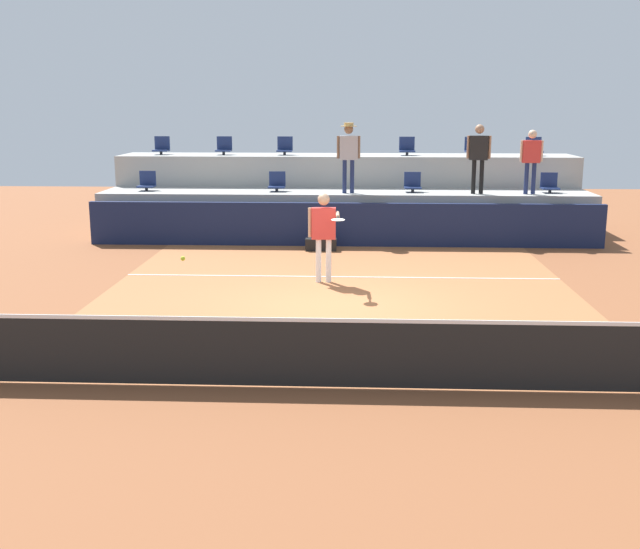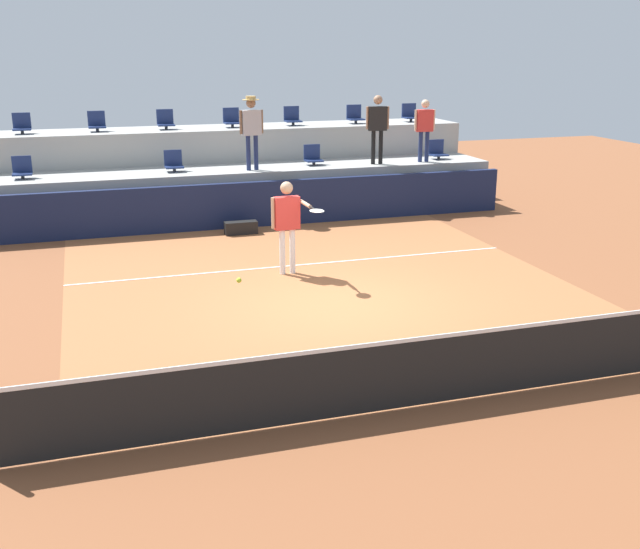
# 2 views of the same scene
# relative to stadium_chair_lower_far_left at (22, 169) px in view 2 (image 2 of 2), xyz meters

# --- Properties ---
(ground_plane) EXTENTS (40.00, 40.00, 0.00)m
(ground_plane) POSITION_rel_stadium_chair_lower_far_left_xyz_m (5.34, -7.23, -1.46)
(ground_plane) COLOR brown
(court_inner_paint) EXTENTS (9.00, 10.00, 0.01)m
(court_inner_paint) POSITION_rel_stadium_chair_lower_far_left_xyz_m (5.34, -6.23, -1.46)
(court_inner_paint) COLOR #A36038
(court_inner_paint) RESTS_ON ground_plane
(court_service_line) EXTENTS (9.00, 0.06, 0.00)m
(court_service_line) POSITION_rel_stadium_chair_lower_far_left_xyz_m (5.34, -4.83, -1.46)
(court_service_line) COLOR silver
(court_service_line) RESTS_ON ground_plane
(tennis_net) EXTENTS (10.48, 0.08, 1.07)m
(tennis_net) POSITION_rel_stadium_chair_lower_far_left_xyz_m (5.34, -11.23, -0.97)
(tennis_net) COLOR black
(tennis_net) RESTS_ON ground_plane
(sponsor_backboard) EXTENTS (13.00, 0.16, 1.10)m
(sponsor_backboard) POSITION_rel_stadium_chair_lower_far_left_xyz_m (5.34, -1.23, -0.91)
(sponsor_backboard) COLOR #141E42
(sponsor_backboard) RESTS_ON ground_plane
(seating_tier_lower) EXTENTS (13.00, 1.80, 1.25)m
(seating_tier_lower) POSITION_rel_stadium_chair_lower_far_left_xyz_m (5.34, 0.07, -0.84)
(seating_tier_lower) COLOR #9E9E99
(seating_tier_lower) RESTS_ON ground_plane
(seating_tier_upper) EXTENTS (13.00, 1.80, 2.10)m
(seating_tier_upper) POSITION_rel_stadium_chair_lower_far_left_xyz_m (5.34, 1.87, -0.41)
(seating_tier_upper) COLOR #9E9E99
(seating_tier_upper) RESTS_ON ground_plane
(stadium_chair_lower_far_left) EXTENTS (0.44, 0.40, 0.52)m
(stadium_chair_lower_far_left) POSITION_rel_stadium_chair_lower_far_left_xyz_m (0.00, 0.00, 0.00)
(stadium_chair_lower_far_left) COLOR #2D2D33
(stadium_chair_lower_far_left) RESTS_ON seating_tier_lower
(stadium_chair_lower_left) EXTENTS (0.44, 0.40, 0.52)m
(stadium_chair_lower_left) POSITION_rel_stadium_chair_lower_far_left_xyz_m (3.52, 0.00, 0.00)
(stadium_chair_lower_left) COLOR #2D2D33
(stadium_chair_lower_left) RESTS_ON seating_tier_lower
(stadium_chair_lower_right) EXTENTS (0.44, 0.40, 0.52)m
(stadium_chair_lower_right) POSITION_rel_stadium_chair_lower_far_left_xyz_m (7.12, 0.00, 0.00)
(stadium_chair_lower_right) COLOR #2D2D33
(stadium_chair_lower_right) RESTS_ON seating_tier_lower
(stadium_chair_lower_far_right) EXTENTS (0.44, 0.40, 0.52)m
(stadium_chair_lower_far_right) POSITION_rel_stadium_chair_lower_far_left_xyz_m (10.71, 0.00, 0.00)
(stadium_chair_lower_far_right) COLOR #2D2D33
(stadium_chair_lower_far_right) RESTS_ON seating_tier_lower
(stadium_chair_upper_far_left) EXTENTS (0.44, 0.40, 0.52)m
(stadium_chair_upper_far_left) POSITION_rel_stadium_chair_lower_far_left_xyz_m (-0.02, 1.80, 0.85)
(stadium_chair_upper_far_left) COLOR #2D2D33
(stadium_chair_upper_far_left) RESTS_ON seating_tier_upper
(stadium_chair_upper_left) EXTENTS (0.44, 0.40, 0.52)m
(stadium_chair_upper_left) POSITION_rel_stadium_chair_lower_far_left_xyz_m (1.80, 1.80, 0.85)
(stadium_chair_upper_left) COLOR #2D2D33
(stadium_chair_upper_left) RESTS_ON seating_tier_upper
(stadium_chair_upper_mid_left) EXTENTS (0.44, 0.40, 0.52)m
(stadium_chair_upper_mid_left) POSITION_rel_stadium_chair_lower_far_left_xyz_m (3.57, 1.80, 0.85)
(stadium_chair_upper_mid_left) COLOR #2D2D33
(stadium_chair_upper_mid_left) RESTS_ON seating_tier_upper
(stadium_chair_upper_center) EXTENTS (0.44, 0.40, 0.52)m
(stadium_chair_upper_center) POSITION_rel_stadium_chair_lower_far_left_xyz_m (5.35, 1.80, 0.85)
(stadium_chair_upper_center) COLOR #2D2D33
(stadium_chair_upper_center) RESTS_ON seating_tier_upper
(stadium_chair_upper_mid_right) EXTENTS (0.44, 0.40, 0.52)m
(stadium_chair_upper_mid_right) POSITION_rel_stadium_chair_lower_far_left_xyz_m (7.07, 1.80, 0.85)
(stadium_chair_upper_mid_right) COLOR #2D2D33
(stadium_chair_upper_mid_right) RESTS_ON seating_tier_upper
(stadium_chair_upper_right) EXTENTS (0.44, 0.40, 0.52)m
(stadium_chair_upper_right) POSITION_rel_stadium_chair_lower_far_left_xyz_m (8.93, 1.80, 0.85)
(stadium_chair_upper_right) COLOR #2D2D33
(stadium_chair_upper_right) RESTS_ON seating_tier_upper
(stadium_chair_upper_far_right) EXTENTS (0.44, 0.40, 0.52)m
(stadium_chair_upper_far_right) POSITION_rel_stadium_chair_lower_far_left_xyz_m (10.65, 1.80, 0.85)
(stadium_chair_upper_far_right) COLOR #2D2D33
(stadium_chair_upper_far_right) RESTS_ON seating_tier_upper
(tennis_player) EXTENTS (0.75, 1.22, 1.80)m
(tennis_player) POSITION_rel_stadium_chair_lower_far_left_xyz_m (5.00, -5.35, -0.35)
(tennis_player) COLOR white
(tennis_player) RESTS_ON ground_plane
(spectator_with_hat) EXTENTS (0.61, 0.45, 1.81)m
(spectator_with_hat) POSITION_rel_stadium_chair_lower_far_left_xyz_m (5.42, -0.38, 0.91)
(spectator_with_hat) COLOR navy
(spectator_with_hat) RESTS_ON seating_tier_lower
(spectator_in_grey) EXTENTS (0.62, 0.27, 1.77)m
(spectator_in_grey) POSITION_rel_stadium_chair_lower_far_left_xyz_m (8.76, -0.38, 0.86)
(spectator_in_grey) COLOR black
(spectator_in_grey) RESTS_ON seating_tier_lower
(spectator_leaning_on_rail) EXTENTS (0.58, 0.23, 1.64)m
(spectator_leaning_on_rail) POSITION_rel_stadium_chair_lower_far_left_xyz_m (10.10, -0.38, 0.77)
(spectator_leaning_on_rail) COLOR navy
(spectator_leaning_on_rail) RESTS_ON seating_tier_lower
(tennis_ball) EXTENTS (0.07, 0.07, 0.07)m
(tennis_ball) POSITION_rel_stadium_chair_lower_far_left_xyz_m (3.16, -9.75, -0.11)
(tennis_ball) COLOR #CCE033
(equipment_bag) EXTENTS (0.76, 0.28, 0.30)m
(equipment_bag) POSITION_rel_stadium_chair_lower_far_left_xyz_m (4.78, -1.89, -1.31)
(equipment_bag) COLOR black
(equipment_bag) RESTS_ON ground_plane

